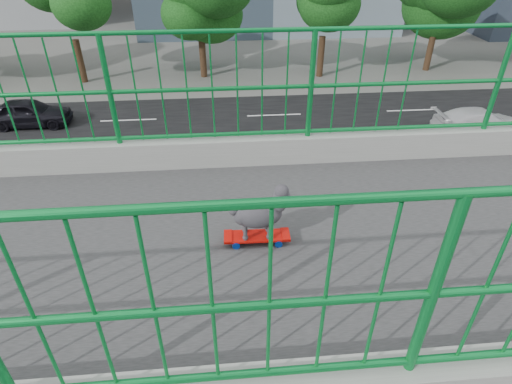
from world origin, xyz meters
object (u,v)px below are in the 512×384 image
object	(u,v)px
car_7	(195,167)
skateboard	(257,237)
poodle	(260,212)
car_5	(316,272)
car_4	(29,113)
car_3	(480,123)

from	to	relation	value
car_7	skateboard	bearing A→B (deg)	-173.39
poodle	car_5	bearing A→B (deg)	160.91
skateboard	car_7	bearing A→B (deg)	-171.88
car_4	car_7	world-z (taller)	car_4
car_3	car_7	xyz separation A→B (m)	(3.20, -14.05, -0.00)
poodle	car_3	bearing A→B (deg)	142.56
skateboard	car_4	size ratio (longest dim) A/B	0.13
car_3	car_5	distance (m)	14.11
car_3	car_5	size ratio (longest dim) A/B	1.16
skateboard	car_3	size ratio (longest dim) A/B	0.12
poodle	car_4	size ratio (longest dim) A/B	0.13
skateboard	car_4	xyz separation A→B (m)	(-18.77, -10.30, -6.34)
car_4	car_5	distance (m)	17.94
car_3	car_4	size ratio (longest dim) A/B	1.11
car_7	car_4	bearing A→B (deg)	54.18
skateboard	poodle	xyz separation A→B (m)	(0.00, 0.03, 0.25)
car_3	car_7	bearing A→B (deg)	102.83
car_4	car_3	bearing A→B (deg)	-97.95
poodle	skateboard	bearing A→B (deg)	-90.00
skateboard	car_3	xyz separation A→B (m)	(-15.57, 12.61, -6.38)
skateboard	car_3	world-z (taller)	skateboard
poodle	car_5	distance (m)	9.21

